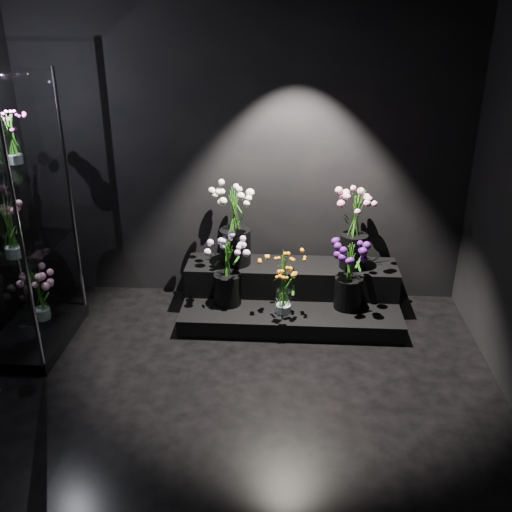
{
  "coord_description": "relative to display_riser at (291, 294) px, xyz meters",
  "views": [
    {
      "loc": [
        0.42,
        -2.97,
        2.58
      ],
      "look_at": [
        0.16,
        1.2,
        0.73
      ],
      "focal_mm": 40.0,
      "sensor_mm": 36.0,
      "label": 1
    }
  ],
  "objects": [
    {
      "name": "display_case",
      "position": [
        -2.13,
        -0.63,
        0.9
      ],
      "size": [
        0.59,
        0.98,
        2.16
      ],
      "color": "black",
      "rests_on": "floor"
    },
    {
      "name": "bouquet_lilac",
      "position": [
        -0.56,
        -0.17,
        0.34
      ],
      "size": [
        0.48,
        0.48,
        0.61
      ],
      "rotation": [
        0.0,
        0.0,
        -0.32
      ],
      "color": "black",
      "rests_on": "display_riser"
    },
    {
      "name": "bouquet_purple",
      "position": [
        0.49,
        -0.17,
        0.31
      ],
      "size": [
        0.41,
        0.41,
        0.59
      ],
      "rotation": [
        0.0,
        0.0,
        -0.32
      ],
      "color": "black",
      "rests_on": "display_riser"
    },
    {
      "name": "wall_back",
      "position": [
        -0.45,
        0.38,
        1.22
      ],
      "size": [
        4.0,
        0.0,
        4.0
      ],
      "primitive_type": "plane",
      "rotation": [
        1.57,
        0.0,
        0.0
      ],
      "color": "black",
      "rests_on": "floor"
    },
    {
      "name": "bouquet_case_pink",
      "position": [
        -2.09,
        -0.79,
        0.92
      ],
      "size": [
        0.36,
        0.36,
        0.47
      ],
      "rotation": [
        0.0,
        0.0,
        -0.24
      ],
      "color": "white",
      "rests_on": "display_case"
    },
    {
      "name": "bouquet_pink_roses",
      "position": [
        0.54,
        0.1,
        0.65
      ],
      "size": [
        0.39,
        0.39,
        0.71
      ],
      "rotation": [
        0.0,
        0.0,
        -0.12
      ],
      "color": "black",
      "rests_on": "display_riser"
    },
    {
      "name": "floor",
      "position": [
        -0.45,
        -1.62,
        -0.18
      ],
      "size": [
        4.0,
        4.0,
        0.0
      ],
      "primitive_type": "plane",
      "color": "black",
      "rests_on": "ground"
    },
    {
      "name": "bouquet_orange_bells",
      "position": [
        -0.06,
        -0.3,
        0.27
      ],
      "size": [
        0.35,
        0.35,
        0.55
      ],
      "rotation": [
        0.0,
        0.0,
        -0.33
      ],
      "color": "white",
      "rests_on": "display_riser"
    },
    {
      "name": "bouquet_case_magenta",
      "position": [
        -2.11,
        -0.48,
        1.5
      ],
      "size": [
        0.26,
        0.26,
        0.4
      ],
      "rotation": [
        0.0,
        0.0,
        0.31
      ],
      "color": "white",
      "rests_on": "display_case"
    },
    {
      "name": "bouquet_cream_roses",
      "position": [
        -0.51,
        0.11,
        0.66
      ],
      "size": [
        0.45,
        0.45,
        0.73
      ],
      "rotation": [
        0.0,
        0.0,
        0.11
      ],
      "color": "black",
      "rests_on": "display_riser"
    },
    {
      "name": "bouquet_case_base_pink",
      "position": [
        -2.14,
        -0.43,
        0.17
      ],
      "size": [
        0.41,
        0.41,
        0.47
      ],
      "rotation": [
        0.0,
        0.0,
        0.31
      ],
      "color": "white",
      "rests_on": "display_case"
    },
    {
      "name": "display_riser",
      "position": [
        0.0,
        0.0,
        0.0
      ],
      "size": [
        1.91,
        0.85,
        0.42
      ],
      "color": "black",
      "rests_on": "floor"
    }
  ]
}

